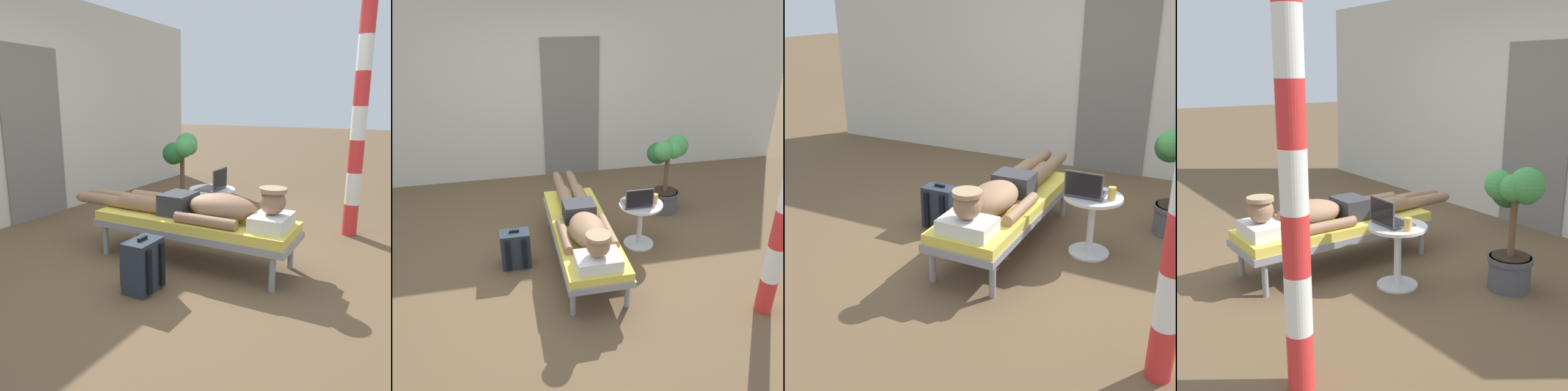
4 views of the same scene
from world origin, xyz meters
The scene contains 9 objects.
ground_plane centered at (0.00, 0.00, 0.00)m, with size 40.00×40.00×0.00m, color brown.
house_wall_back centered at (0.14, 2.42, 1.35)m, with size 7.60×0.20×2.70m, color beige.
house_door_panel centered at (0.47, 2.31, 1.02)m, with size 0.84×0.03×2.04m, color slate.
lounge_chair centered at (0.14, -0.06, 0.35)m, with size 0.60×1.82×0.42m.
person_reclining centered at (0.14, -0.10, 0.52)m, with size 0.53×2.17×0.33m.
side_table centered at (0.84, 0.11, 0.36)m, with size 0.48×0.48×0.52m.
laptop centered at (0.78, 0.06, 0.58)m, with size 0.31×0.24×0.23m.
drink_glass centered at (0.99, 0.09, 0.58)m, with size 0.06×0.06×0.11m, color gold.
backpack centered at (-0.55, 0.00, 0.20)m, with size 0.30×0.26×0.42m.
Camera 3 is at (1.71, -3.68, 2.03)m, focal length 46.13 mm.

